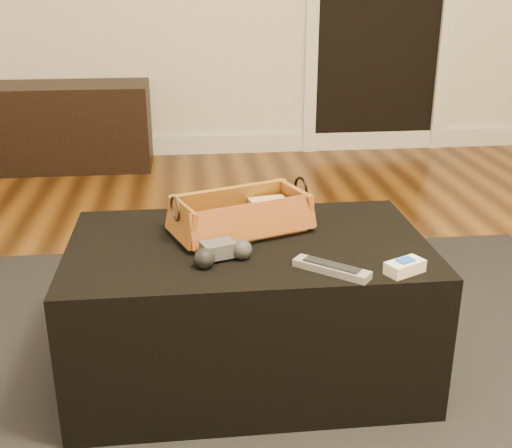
{
  "coord_description": "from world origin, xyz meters",
  "views": [
    {
      "loc": [
        0.02,
        -1.51,
        1.13
      ],
      "look_at": [
        0.2,
        0.11,
        0.49
      ],
      "focal_mm": 45.0,
      "sensor_mm": 36.0,
      "label": 1
    }
  ],
  "objects": [
    {
      "name": "floor",
      "position": [
        0.0,
        0.0,
        -0.01
      ],
      "size": [
        5.0,
        5.5,
        0.01
      ],
      "primitive_type": "cube",
      "color": "brown",
      "rests_on": "ground"
    },
    {
      "name": "area_rug",
      "position": [
        0.18,
        0.08,
        0.01
      ],
      "size": [
        2.6,
        2.0,
        0.01
      ],
      "primitive_type": "cube",
      "color": "black",
      "rests_on": "floor"
    },
    {
      "name": "media_cabinet",
      "position": [
        -0.86,
        2.51,
        0.26
      ],
      "size": [
        1.31,
        0.45,
        0.51
      ],
      "primitive_type": "cube",
      "color": "black",
      "rests_on": "floor"
    },
    {
      "name": "game_controller",
      "position": [
        0.1,
        0.01,
        0.46
      ],
      "size": [
        0.17,
        0.13,
        0.05
      ],
      "color": "#424245",
      "rests_on": "ottoman"
    },
    {
      "name": "cream_gadget",
      "position": [
        0.55,
        -0.11,
        0.45
      ],
      "size": [
        0.11,
        0.09,
        0.04
      ],
      "color": "white",
      "rests_on": "ottoman"
    },
    {
      "name": "cloth_bundle",
      "position": [
        0.25,
        0.27,
        0.48
      ],
      "size": [
        0.12,
        0.09,
        0.06
      ],
      "primitive_type": "cube",
      "rotation": [
        0.0,
        0.0,
        0.18
      ],
      "color": "tan",
      "rests_on": "wicker_basket"
    },
    {
      "name": "baseboard",
      "position": [
        0.0,
        2.73,
        0.06
      ],
      "size": [
        5.0,
        0.04,
        0.12
      ],
      "primitive_type": "cube",
      "color": "white",
      "rests_on": "floor"
    },
    {
      "name": "ottoman",
      "position": [
        0.18,
        0.13,
        0.22
      ],
      "size": [
        1.0,
        0.6,
        0.42
      ],
      "primitive_type": "cube",
      "color": "black",
      "rests_on": "area_rug"
    },
    {
      "name": "silver_remote",
      "position": [
        0.37,
        -0.09,
        0.44
      ],
      "size": [
        0.18,
        0.16,
        0.02
      ],
      "color": "#95969C",
      "rests_on": "ottoman"
    },
    {
      "name": "wicker_basket",
      "position": [
        0.17,
        0.21,
        0.48
      ],
      "size": [
        0.44,
        0.33,
        0.14
      ],
      "color": "#A55725",
      "rests_on": "ottoman"
    },
    {
      "name": "tv_remote",
      "position": [
        0.15,
        0.19,
        0.46
      ],
      "size": [
        0.21,
        0.13,
        0.02
      ],
      "primitive_type": "cube",
      "rotation": [
        0.0,
        0.0,
        0.46
      ],
      "color": "black",
      "rests_on": "wicker_basket"
    }
  ]
}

